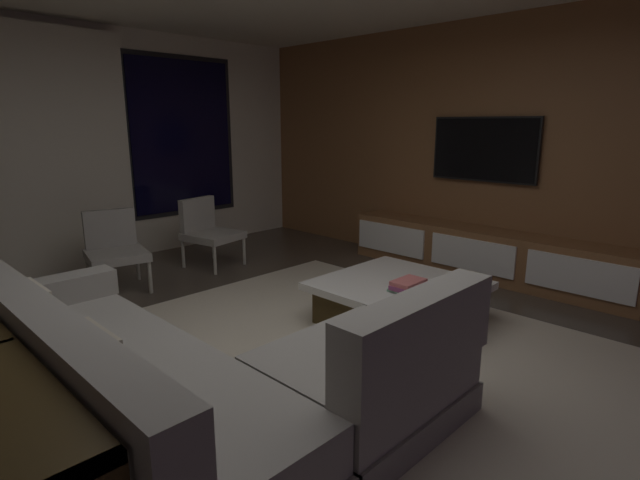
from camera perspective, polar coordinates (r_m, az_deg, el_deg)
The scene contains 11 objects.
floor at distance 3.48m, azimuth -2.31°, elevation -14.47°, with size 9.20×9.20×0.00m, color #473D33.
back_wall_with_window at distance 6.22m, azimuth -26.70°, elevation 9.38°, with size 6.60×0.30×2.70m.
media_wall at distance 5.64m, azimuth 21.19°, elevation 9.68°, with size 0.12×7.80×2.70m.
area_rug at distance 3.64m, azimuth 2.92°, elevation -13.06°, with size 3.20×3.80×0.01m, color beige.
sectional_couch at distance 2.79m, azimuth -14.94°, elevation -15.70°, with size 1.98×2.50×0.82m.
coffee_table at distance 4.15m, azimuth 9.00°, elevation -7.10°, with size 1.16×1.16×0.36m.
book_stack_on_coffee_table at distance 3.88m, azimuth 10.11°, elevation -5.21°, with size 0.28×0.21×0.09m.
accent_chair_near_window at distance 5.85m, azimuth -12.86°, elevation 1.30°, with size 0.64×0.66×0.78m.
accent_chair_by_curtain at distance 5.30m, azimuth -22.64°, elevation -0.66°, with size 0.65×0.66×0.78m.
media_console at distance 5.56m, azimuth 18.55°, elevation -1.63°, with size 0.46×3.10×0.52m.
mounted_tv at distance 5.65m, azimuth 18.39°, elevation 9.90°, with size 0.05×1.18×0.68m.
Camera 1 is at (-2.10, -2.25, 1.63)m, focal length 27.73 mm.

